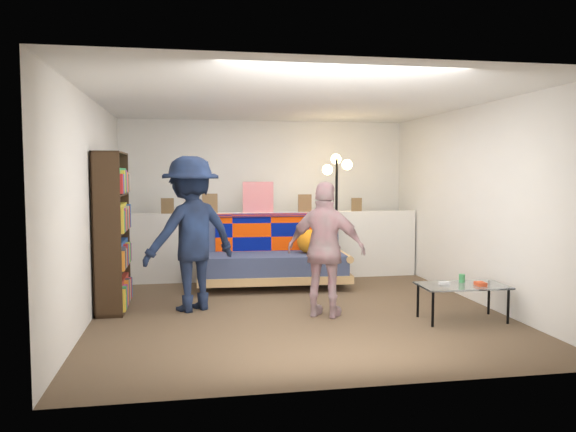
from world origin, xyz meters
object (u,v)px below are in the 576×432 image
object	(u,v)px
person_left	(191,234)
futon_sofa	(274,257)
floor_lamp	(337,191)
coffee_table	(463,287)
person_right	(326,250)
bookshelf	(112,236)

from	to	relation	value
person_left	futon_sofa	bearing A→B (deg)	-164.26
futon_sofa	floor_lamp	xyz separation A→B (m)	(0.97, 0.28, 0.90)
coffee_table	person_right	bearing A→B (deg)	163.79
floor_lamp	person_right	bearing A→B (deg)	-108.14
coffee_table	person_left	size ratio (longest dim) A/B	0.53
person_left	person_right	bearing A→B (deg)	128.75
bookshelf	coffee_table	bearing A→B (deg)	-17.58
coffee_table	futon_sofa	bearing A→B (deg)	128.81
person_right	person_left	bearing A→B (deg)	7.84
bookshelf	floor_lamp	world-z (taller)	floor_lamp
bookshelf	person_left	size ratio (longest dim) A/B	1.03
coffee_table	person_left	world-z (taller)	person_left
bookshelf	coffee_table	world-z (taller)	bookshelf
futon_sofa	person_left	world-z (taller)	person_left
person_left	bookshelf	bearing A→B (deg)	-42.51
futon_sofa	floor_lamp	size ratio (longest dim) A/B	1.13
bookshelf	person_left	bearing A→B (deg)	-12.89
bookshelf	person_left	xyz separation A→B (m)	(0.90, -0.21, 0.04)
coffee_table	person_left	xyz separation A→B (m)	(-2.86, 0.98, 0.52)
futon_sofa	person_right	size ratio (longest dim) A/B	1.41
bookshelf	coffee_table	distance (m)	3.97
futon_sofa	coffee_table	distance (m)	2.74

